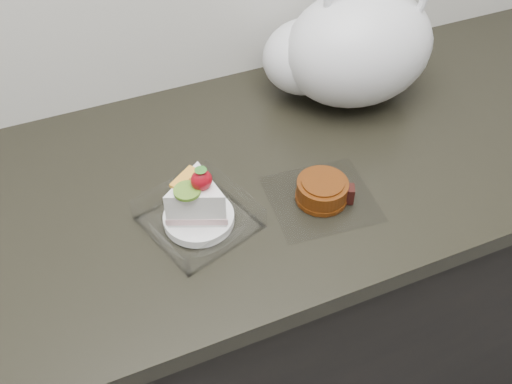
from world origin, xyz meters
TOP-DOWN VIEW (x-y plane):
  - counter at (0.00, 1.69)m, footprint 2.04×0.64m
  - cake_tray at (-0.05, 1.60)m, footprint 0.21×0.21m
  - mooncake_wrap at (0.18, 1.57)m, footprint 0.20×0.19m
  - plastic_bag at (0.36, 1.83)m, footprint 0.39×0.32m

SIDE VIEW (x-z plane):
  - counter at x=0.00m, z-range 0.00..0.90m
  - mooncake_wrap at x=0.18m, z-range 0.90..0.94m
  - cake_tray at x=-0.05m, z-range 0.87..1.00m
  - plastic_bag at x=0.36m, z-range 0.87..1.16m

